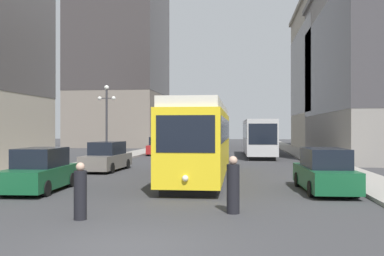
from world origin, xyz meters
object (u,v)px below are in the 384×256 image
at_px(parked_car_right_far, 324,172).
at_px(parked_car_left_far, 159,147).
at_px(pedestrian_crossing_near, 233,187).
at_px(pedestrian_crossing_far, 80,193).
at_px(streetcar, 201,139).
at_px(parked_car_left_near, 40,171).
at_px(parked_car_left_mid, 107,157).
at_px(lamp_post_left_far, 107,112).
at_px(transit_bus, 258,136).

relative_size(parked_car_right_far, parked_car_left_far, 1.08).
xyz_separation_m(pedestrian_crossing_near, pedestrian_crossing_far, (-4.37, -1.44, -0.06)).
bearing_deg(streetcar, parked_car_left_far, 107.03).
bearing_deg(pedestrian_crossing_far, parked_car_left_far, -151.95).
relative_size(parked_car_left_near, parked_car_left_mid, 0.91).
bearing_deg(parked_car_right_far, lamp_post_left_far, -46.37).
height_order(parked_car_left_far, lamp_post_left_far, lamp_post_left_far).
xyz_separation_m(transit_bus, lamp_post_left_far, (-11.82, -9.36, 2.00)).
distance_m(parked_car_left_mid, parked_car_left_far, 16.30).
relative_size(streetcar, parked_car_left_mid, 2.74).
bearing_deg(pedestrian_crossing_near, lamp_post_left_far, -53.49).
bearing_deg(parked_car_left_far, parked_car_left_near, -93.12).
bearing_deg(streetcar, pedestrian_crossing_near, -78.78).
height_order(transit_bus, parked_car_left_mid, transit_bus).
bearing_deg(lamp_post_left_far, streetcar, -48.29).
distance_m(streetcar, pedestrian_crossing_far, 10.83).
relative_size(transit_bus, parked_car_left_mid, 2.47).
bearing_deg(lamp_post_left_far, pedestrian_crossing_far, -73.78).
height_order(parked_car_left_mid, lamp_post_left_far, lamp_post_left_far).
xyz_separation_m(parked_car_right_far, lamp_post_left_far, (-13.78, 13.21, 3.11)).
bearing_deg(parked_car_right_far, parked_car_left_near, 3.51).
relative_size(parked_car_left_mid, parked_car_right_far, 0.99).
xyz_separation_m(parked_car_left_mid, parked_car_left_far, (-0.00, 16.30, -0.00)).
bearing_deg(pedestrian_crossing_near, parked_car_right_far, -118.74).
height_order(parked_car_left_mid, parked_car_right_far, same).
bearing_deg(transit_bus, parked_car_left_mid, -125.04).
relative_size(parked_car_left_near, lamp_post_left_far, 0.78).
bearing_deg(transit_bus, streetcar, -102.61).
bearing_deg(transit_bus, pedestrian_crossing_near, -95.18).
height_order(parked_car_left_near, pedestrian_crossing_near, parked_car_left_near).
bearing_deg(parked_car_left_mid, parked_car_left_near, -88.05).
height_order(transit_bus, parked_car_left_near, transit_bus).
bearing_deg(lamp_post_left_far, parked_car_left_near, -82.53).
bearing_deg(parked_car_left_far, parked_car_left_mid, -93.11).
bearing_deg(parked_car_left_near, parked_car_left_far, 86.93).
bearing_deg(lamp_post_left_far, transit_bus, 38.38).
xyz_separation_m(streetcar, parked_car_right_far, (5.57, -4.00, -1.26)).
distance_m(parked_car_left_near, lamp_post_left_far, 14.93).
xyz_separation_m(transit_bus, parked_car_right_far, (1.96, -22.57, -1.10)).
bearing_deg(streetcar, pedestrian_crossing_far, -103.97).
relative_size(parked_car_right_far, lamp_post_left_far, 0.86).
xyz_separation_m(parked_car_left_far, pedestrian_crossing_near, (8.20, -28.87, -0.01)).
bearing_deg(pedestrian_crossing_far, pedestrian_crossing_near, 129.04).
bearing_deg(parked_car_right_far, pedestrian_crossing_near, 51.15).
bearing_deg(transit_bus, pedestrian_crossing_far, -103.47).
bearing_deg(parked_car_left_mid, parked_car_right_far, -30.45).
bearing_deg(streetcar, lamp_post_left_far, 131.11).
bearing_deg(streetcar, parked_car_right_far, -36.28).
height_order(parked_car_left_near, parked_car_left_far, same).
bearing_deg(parked_car_left_near, parked_car_right_far, 3.01).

